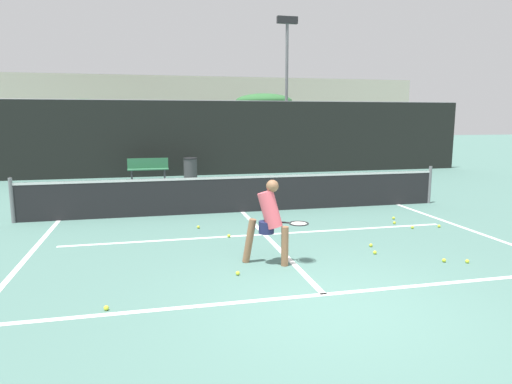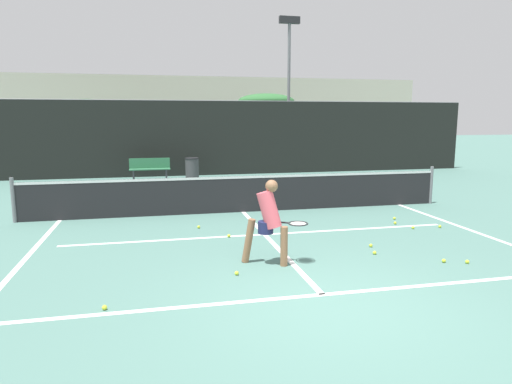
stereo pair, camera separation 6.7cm
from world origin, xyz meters
name	(u,v)px [view 1 (the left image)]	position (x,y,z in m)	size (l,w,h in m)	color
ground_plane	(335,306)	(0.00, 0.00, 0.00)	(100.00, 100.00, 0.00)	#4C756B
court_baseline_near	(324,294)	(0.00, 0.40, 0.00)	(11.00, 0.10, 0.01)	white
court_service_line	(265,234)	(0.00, 3.81, 0.00)	(8.25, 0.10, 0.01)	white
court_center_mark	(271,241)	(0.00, 3.30, 0.00)	(0.10, 5.79, 0.01)	white
court_sideline_left	(28,256)	(-4.51, 3.30, 0.00)	(0.10, 6.79, 0.01)	white
court_sideline_right	(466,228)	(4.51, 3.30, 0.00)	(0.10, 6.79, 0.01)	white
net	(242,193)	(0.00, 6.19, 0.51)	(11.09, 0.09, 1.07)	slate
fence_back	(205,138)	(0.00, 14.10, 1.57)	(24.00, 0.06, 3.16)	black
player_practicing	(270,218)	(-0.40, 1.88, 0.79)	(1.18, 0.55, 1.45)	#8C6042
tennis_ball_scattered_0	(375,252)	(1.61, 1.99, 0.03)	(0.07, 0.07, 0.07)	#D1E033
tennis_ball_scattered_1	(229,236)	(-0.78, 3.75, 0.03)	(0.07, 0.07, 0.07)	#D1E033
tennis_ball_scattered_2	(439,226)	(3.99, 3.51, 0.03)	(0.07, 0.07, 0.07)	#D1E033
tennis_ball_scattered_3	(394,223)	(3.18, 4.05, 0.03)	(0.07, 0.07, 0.07)	#D1E033
tennis_ball_scattered_4	(444,260)	(2.55, 1.30, 0.03)	(0.07, 0.07, 0.07)	#D1E033
tennis_ball_scattered_5	(106,308)	(-2.93, 0.54, 0.03)	(0.07, 0.07, 0.07)	#D1E033
tennis_ball_scattered_6	(238,273)	(-1.03, 1.46, 0.03)	(0.07, 0.07, 0.07)	#D1E033
tennis_ball_scattered_7	(394,218)	(3.42, 4.50, 0.03)	(0.07, 0.07, 0.07)	#D1E033
tennis_ball_scattered_8	(198,227)	(-1.32, 4.66, 0.03)	(0.07, 0.07, 0.07)	#D1E033
tennis_ball_scattered_9	(467,261)	(2.90, 1.16, 0.03)	(0.07, 0.07, 0.07)	#D1E033
tennis_ball_scattered_10	(371,245)	(1.76, 2.44, 0.03)	(0.07, 0.07, 0.07)	#D1E033
tennis_ball_scattered_11	(412,227)	(3.34, 3.55, 0.03)	(0.07, 0.07, 0.07)	#D1E033
courtside_bench	(148,168)	(-2.41, 13.02, 0.47)	(1.57, 0.39, 0.86)	#33724C
trash_bin	(190,168)	(-0.75, 13.06, 0.42)	(0.56, 0.56, 0.84)	#3F3F42
parked_car	(255,152)	(3.15, 18.29, 0.60)	(1.83, 3.91, 1.42)	black
floodlight_mast	(287,70)	(4.92, 18.56, 4.93)	(1.10, 0.24, 7.64)	slate
tree_west	(264,102)	(4.30, 21.07, 3.33)	(3.32, 3.32, 3.82)	brown
tree_mid	(84,108)	(-5.91, 22.69, 2.99)	(2.95, 2.95, 3.49)	brown
tree_east	(122,109)	(-3.83, 22.78, 2.90)	(2.85, 2.85, 3.39)	brown
building_far	(181,114)	(0.00, 29.25, 2.67)	(36.00, 2.40, 5.34)	beige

